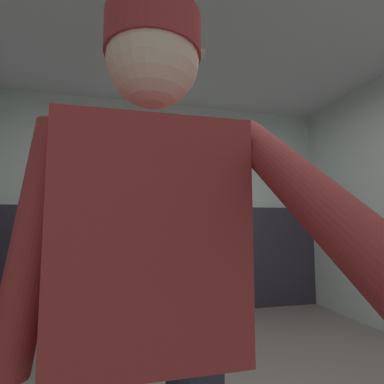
% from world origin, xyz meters
% --- Properties ---
extents(wall_back, '(4.68, 0.12, 2.63)m').
position_xyz_m(wall_back, '(0.00, 1.93, 1.31)').
color(wall_back, silver).
rests_on(wall_back, ground_plane).
extents(wainscot_band_back, '(4.08, 0.03, 1.30)m').
position_xyz_m(wainscot_band_back, '(0.00, 1.85, 0.65)').
color(wainscot_band_back, '#2D2833').
rests_on(wainscot_band_back, ground_plane).
extents(downlight_far, '(0.14, 0.14, 0.03)m').
position_xyz_m(downlight_far, '(0.08, 0.65, 2.61)').
color(downlight_far, white).
extents(urinal_solo, '(0.40, 0.34, 1.24)m').
position_xyz_m(urinal_solo, '(0.27, 1.71, 0.78)').
color(urinal_solo, white).
rests_on(urinal_solo, ground_plane).
extents(person, '(0.64, 0.60, 1.64)m').
position_xyz_m(person, '(-0.49, -1.06, 0.97)').
color(person, '#2D3342').
rests_on(person, ground_plane).
extents(soap_dispenser, '(0.10, 0.07, 0.18)m').
position_xyz_m(soap_dispenser, '(0.17, 1.83, 1.48)').
color(soap_dispenser, silver).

